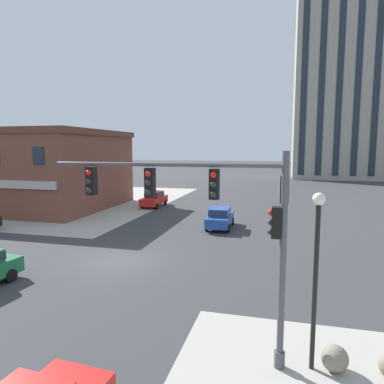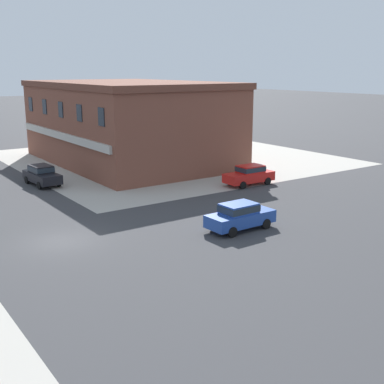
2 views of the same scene
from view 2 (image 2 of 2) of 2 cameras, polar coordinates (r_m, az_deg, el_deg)
ground_plane at (r=29.91m, az=-14.50°, el=-5.41°), size 320.00×320.00×0.00m
sidewalk_far_corner at (r=56.06m, az=-2.57°, el=3.93°), size 32.00×32.00×0.02m
car_main_southbound_far at (r=44.42m, az=-16.64°, el=1.94°), size 4.51×2.11×1.68m
car_cross_eastbound at (r=30.85m, az=5.44°, el=-2.64°), size 1.96×4.44×1.68m
car_parked_curb at (r=42.83m, az=6.52°, el=2.01°), size 1.93×4.42×1.68m
storefront_block_near_corner at (r=53.39m, az=-7.24°, el=7.86°), size 23.15×14.74×8.33m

